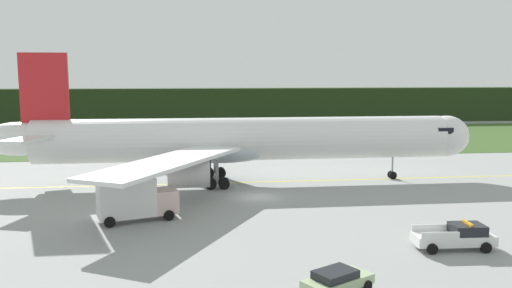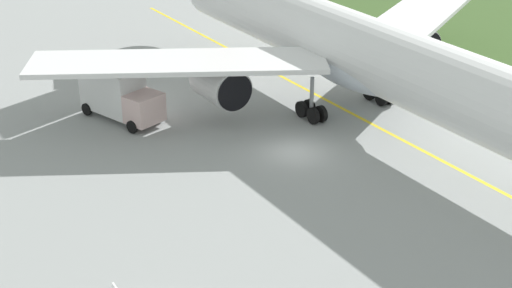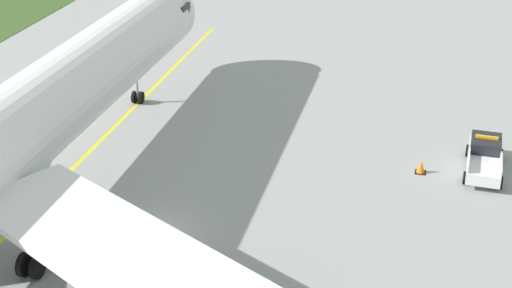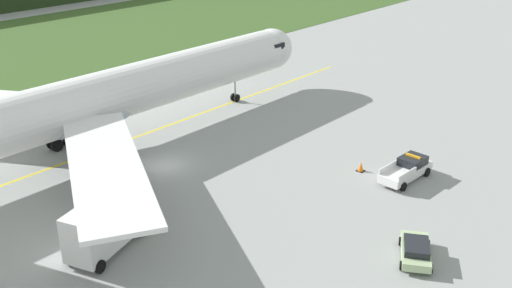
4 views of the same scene
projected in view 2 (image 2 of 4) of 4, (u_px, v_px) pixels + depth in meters
name	position (u px, v px, depth m)	size (l,w,h in m)	color
ground	(294.00, 152.00, 49.56)	(320.00, 320.00, 0.00)	gray
taxiway_centerline_main	(375.00, 125.00, 53.40)	(73.55, 0.30, 0.01)	yellow
airliner	(372.00, 57.00, 51.97)	(54.90, 42.52, 14.51)	silver
catering_truck	(119.00, 93.00, 53.81)	(6.94, 4.32, 3.81)	beige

